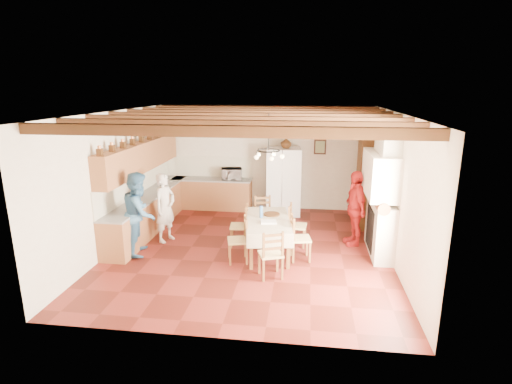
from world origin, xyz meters
TOP-DOWN VIEW (x-y plane):
  - floor at (0.00, 0.00)m, footprint 6.00×6.50m
  - ceiling at (0.00, 0.00)m, footprint 6.00×6.50m
  - wall_back at (0.00, 3.26)m, footprint 6.00×0.02m
  - wall_front at (0.00, -3.26)m, footprint 6.00×0.02m
  - wall_left at (-3.01, 0.00)m, footprint 0.02×6.50m
  - wall_right at (3.01, 0.00)m, footprint 0.02×6.50m
  - ceiling_beams at (0.00, 0.00)m, footprint 6.00×6.30m
  - lower_cabinets_left at (-2.70, 1.05)m, footprint 0.60×4.30m
  - lower_cabinets_back at (-1.55, 2.95)m, footprint 2.30×0.60m
  - countertop_left at (-2.70, 1.05)m, footprint 0.62×4.30m
  - countertop_back at (-1.55, 2.95)m, footprint 2.34×0.62m
  - backsplash_left at (-2.98, 1.05)m, footprint 0.03×4.30m
  - backsplash_back at (-1.55, 3.23)m, footprint 2.30×0.03m
  - upper_cabinets at (-2.83, 1.05)m, footprint 0.35×4.20m
  - fireplace at (2.72, 0.20)m, footprint 0.56×1.60m
  - wall_picture at (1.55, 3.23)m, footprint 0.34×0.03m
  - refrigerator at (0.55, 2.71)m, footprint 1.01×0.87m
  - hutch at (2.75, 2.12)m, footprint 0.60×1.32m
  - dining_table at (0.41, -0.12)m, footprint 1.16×1.88m
  - chandelier at (0.41, -0.12)m, footprint 0.47×0.47m
  - chair_left_near at (-0.16, -0.63)m, footprint 0.49×0.50m
  - chair_left_far at (-0.27, 0.22)m, footprint 0.44×0.46m
  - chair_right_near at (1.12, -0.37)m, footprint 0.47×0.48m
  - chair_right_far at (1.03, 0.40)m, footprint 0.43×0.45m
  - chair_end_near at (0.58, -1.23)m, footprint 0.53×0.52m
  - chair_end_far at (0.21, 0.91)m, footprint 0.52×0.50m
  - person_man at (-2.02, 0.30)m, footprint 0.58×0.69m
  - person_woman_blue at (-2.30, -0.45)m, footprint 0.84×0.99m
  - person_woman_red at (2.31, 0.65)m, footprint 0.63×1.07m
  - microwave at (-0.96, 2.95)m, footprint 0.65×0.51m
  - fridge_vase at (0.62, 2.71)m, footprint 0.35×0.35m

SIDE VIEW (x-z plane):
  - floor at x=0.00m, z-range -0.02..0.00m
  - lower_cabinets_left at x=-2.70m, z-range 0.00..0.86m
  - lower_cabinets_back at x=-1.55m, z-range 0.00..0.86m
  - chair_left_near at x=-0.16m, z-range 0.00..0.96m
  - chair_left_far at x=-0.27m, z-range 0.00..0.96m
  - chair_right_near at x=1.12m, z-range 0.00..0.96m
  - chair_right_far at x=1.03m, z-range 0.00..0.96m
  - chair_end_near at x=0.58m, z-range 0.00..0.96m
  - chair_end_far at x=0.21m, z-range 0.00..0.96m
  - dining_table at x=0.41m, z-range 0.30..1.08m
  - person_man at x=-2.02m, z-range 0.00..1.61m
  - person_woman_red at x=2.31m, z-range 0.00..1.72m
  - countertop_left at x=-2.70m, z-range 0.86..0.90m
  - countertop_back at x=-1.55m, z-range 0.86..0.90m
  - person_woman_blue at x=-2.30m, z-range 0.00..1.79m
  - refrigerator at x=0.55m, z-range 0.00..1.87m
  - microwave at x=-0.96m, z-range 0.90..1.22m
  - hutch at x=2.75m, z-range 0.00..2.35m
  - backsplash_left at x=-2.98m, z-range 0.90..1.50m
  - backsplash_back at x=-1.55m, z-range 0.90..1.50m
  - fireplace at x=2.72m, z-range 0.00..2.80m
  - wall_back at x=0.00m, z-range 0.00..3.00m
  - wall_front at x=0.00m, z-range 0.00..3.00m
  - wall_left at x=-3.01m, z-range 0.00..3.00m
  - wall_right at x=3.01m, z-range 0.00..3.00m
  - upper_cabinets at x=-2.83m, z-range 1.50..2.20m
  - wall_picture at x=1.55m, z-range 1.64..2.06m
  - fridge_vase at x=0.62m, z-range 1.87..2.18m
  - chandelier at x=0.41m, z-range 2.23..2.27m
  - ceiling_beams at x=0.00m, z-range 2.83..2.99m
  - ceiling at x=0.00m, z-range 3.00..3.02m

